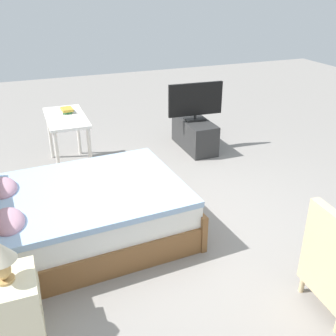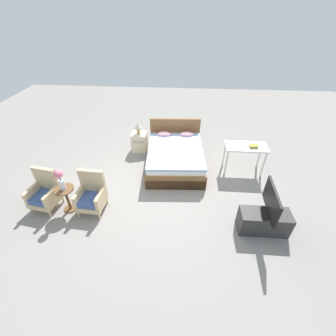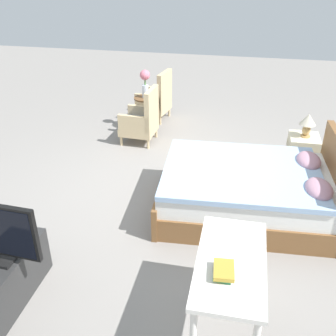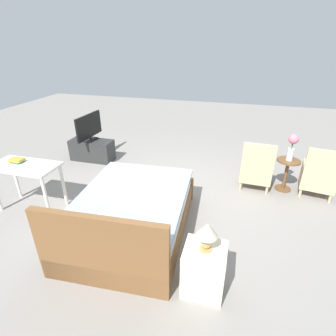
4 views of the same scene
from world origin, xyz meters
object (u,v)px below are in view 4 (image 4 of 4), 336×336
book_stack (17,160)px  vanity_desk (26,172)px  bed (131,215)px  armchair_by_window_left (319,176)px  nightstand (204,270)px  flower_vase (292,145)px  armchair_by_window_right (256,169)px  table_lamp (207,233)px  tv_stand (92,150)px  side_table (286,171)px  tv_flatscreen (89,127)px

book_stack → vanity_desk: bearing=164.4°
bed → book_stack: bed is taller
armchair_by_window_left → nightstand: size_ratio=1.60×
bed → flower_vase: size_ratio=4.49×
armchair_by_window_left → vanity_desk: bearing=19.9°
armchair_by_window_left → armchair_by_window_right: (1.04, 0.00, 0.00)m
table_lamp → tv_stand: bearing=-43.5°
bed → tv_stand: bed is taller
armchair_by_window_left → vanity_desk: 4.84m
armchair_by_window_left → armchair_by_window_right: size_ratio=1.00×
armchair_by_window_left → book_stack: size_ratio=4.24×
bed → tv_stand: 2.82m
bed → armchair_by_window_left: 3.28m
armchair_by_window_left → side_table: (0.51, -0.07, -0.00)m
bed → vanity_desk: size_ratio=2.06×
tv_stand → book_stack: (0.12, 1.93, 0.58)m
bed → nightstand: bed is taller
side_table → tv_flatscreen: tv_flatscreen is taller
table_lamp → tv_stand: 4.12m
tv_stand → tv_flatscreen: 0.54m
bed → flower_vase: 2.97m
bed → armchair_by_window_left: bed is taller
flower_vase → tv_flatscreen: size_ratio=0.55×
nightstand → table_lamp: bearing=90.0°
armchair_by_window_right → tv_stand: 3.57m
armchair_by_window_right → nightstand: 2.55m
armchair_by_window_left → nightstand: bearing=56.8°
side_table → tv_stand: size_ratio=0.62×
side_table → table_lamp: 2.81m
table_lamp → armchair_by_window_left: bearing=-123.2°
armchair_by_window_left → tv_stand: (4.59, -0.33, -0.14)m
tv_flatscreen → nightstand: bearing=136.5°
bed → vanity_desk: bearing=-5.0°
side_table → flower_vase: bearing=-90.0°
armchair_by_window_right → tv_stand: (3.55, -0.33, -0.14)m
tv_stand → vanity_desk: size_ratio=0.92×
armchair_by_window_right → side_table: armchair_by_window_right is taller
tv_stand → tv_flatscreen: tv_flatscreen is taller
armchair_by_window_right → bed: bearing=46.5°
armchair_by_window_left → armchair_by_window_right: 1.04m
armchair_by_window_right → vanity_desk: bearing=25.1°
nightstand → book_stack: book_stack is taller
bed → tv_flatscreen: size_ratio=2.46×
flower_vase → book_stack: bearing=21.6°
table_lamp → book_stack: (3.08, -0.89, 0.02)m
flower_vase → bed: bearing=39.9°
nightstand → tv_flatscreen: 4.12m
nightstand → tv_flatscreen: bearing=-43.5°
armchair_by_window_left → flower_vase: bearing=-7.6°
flower_vase → armchair_by_window_left: bearing=172.4°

